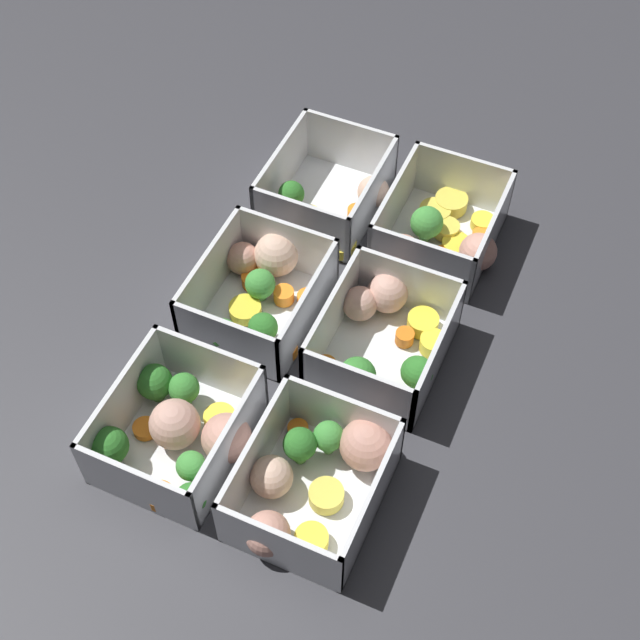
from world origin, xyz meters
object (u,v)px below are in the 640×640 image
object	(u,v)px
container_near_left	(326,198)
container_near_right	(180,430)
container_near_center	(260,288)
container_far_center	(384,336)
container_far_left	(440,232)
container_far_right	(315,477)

from	to	relation	value
container_near_left	container_near_right	size ratio (longest dim) A/B	1.02
container_near_center	container_far_center	world-z (taller)	same
container_near_center	container_far_center	bearing A→B (deg)	88.21
container_near_right	container_far_left	bearing A→B (deg)	157.76
container_near_left	container_far_left	bearing A→B (deg)	91.32
container_far_left	container_far_right	distance (m)	0.34
container_far_center	container_near_left	bearing A→B (deg)	-139.51
container_near_left	container_far_center	size ratio (longest dim) A/B	0.95
container_far_left	container_far_center	size ratio (longest dim) A/B	1.01
container_far_center	container_far_right	distance (m)	0.18
container_far_right	container_near_left	bearing A→B (deg)	-157.83
container_near_right	container_far_right	distance (m)	0.14
container_near_left	container_near_center	bearing A→B (deg)	-3.45
container_near_right	container_far_right	bearing A→B (deg)	93.34
container_far_left	container_far_center	distance (m)	0.16
container_near_center	container_far_center	size ratio (longest dim) A/B	1.02
container_far_right	container_near_right	bearing A→B (deg)	-86.66
container_near_left	container_far_left	size ratio (longest dim) A/B	0.94
container_near_right	container_far_center	bearing A→B (deg)	143.51
container_far_left	container_far_right	world-z (taller)	same
container_near_left	container_near_right	world-z (taller)	same
container_near_right	container_far_center	size ratio (longest dim) A/B	0.93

